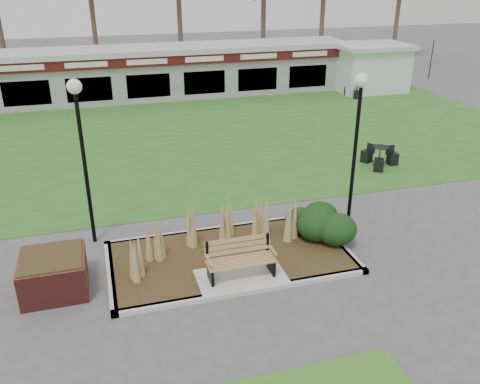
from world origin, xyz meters
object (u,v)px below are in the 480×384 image
object	(u,v)px
park_bench	(240,258)
bistro_set_d	(356,92)
brick_planter	(54,273)
food_pavilion	(145,73)
lamp_post_mid_right	(80,127)
patio_umbrella	(429,74)
lamp_post_near_right	(358,119)
service_hut	(370,67)
bistro_set_c	(379,159)

from	to	relation	value
park_bench	bistro_set_d	bearing A→B (deg)	53.95
brick_planter	food_pavilion	world-z (taller)	food_pavilion
brick_planter	bistro_set_d	xyz separation A→B (m)	(16.40, 15.74, -0.20)
lamp_post_mid_right	patio_umbrella	size ratio (longest dim) A/B	2.09
bistro_set_d	lamp_post_near_right	bearing A→B (deg)	-118.85
brick_planter	lamp_post_mid_right	world-z (taller)	lamp_post_mid_right
lamp_post_mid_right	lamp_post_near_right	bearing A→B (deg)	-9.85
patio_umbrella	service_hut	bearing A→B (deg)	132.16
park_bench	service_hut	bearing A→B (deg)	52.75
bistro_set_d	food_pavilion	bearing A→B (deg)	164.95
patio_umbrella	lamp_post_mid_right	bearing A→B (deg)	-147.73
lamp_post_near_right	food_pavilion	bearing A→B (deg)	102.04
food_pavilion	bistro_set_c	xyz separation A→B (m)	(7.37, -13.78, -1.20)
bistro_set_c	patio_umbrella	distance (m)	12.58
lamp_post_mid_right	bistro_set_d	world-z (taller)	lamp_post_mid_right
lamp_post_near_right	bistro_set_c	size ratio (longest dim) A/B	3.12
lamp_post_near_right	lamp_post_mid_right	xyz separation A→B (m)	(-7.29, 1.27, 0.01)
lamp_post_near_right	bistro_set_d	distance (m)	17.18
service_hut	bistro_set_d	distance (m)	2.29
food_pavilion	lamp_post_near_right	world-z (taller)	lamp_post_near_right
park_bench	food_pavilion	size ratio (longest dim) A/B	0.07
patio_umbrella	brick_planter	bearing A→B (deg)	-144.62
park_bench	brick_planter	world-z (taller)	park_bench
park_bench	lamp_post_near_right	distance (m)	5.02
park_bench	food_pavilion	bearing A→B (deg)	90.00
brick_planter	lamp_post_mid_right	xyz separation A→B (m)	(0.96, 2.20, 2.88)
park_bench	patio_umbrella	world-z (taller)	patio_umbrella
park_bench	bistro_set_d	xyz separation A→B (m)	(12.00, 16.49, -0.31)
brick_planter	lamp_post_near_right	distance (m)	8.78
park_bench	bistro_set_c	distance (m)	9.47
bistro_set_c	service_hut	bearing A→B (deg)	62.57
patio_umbrella	bistro_set_d	bearing A→B (deg)	160.78
service_hut	lamp_post_mid_right	xyz separation A→B (m)	(-16.94, -14.80, 1.91)
food_pavilion	service_hut	distance (m)	13.64
bistro_set_c	lamp_post_mid_right	bearing A→B (deg)	-164.57
park_bench	bistro_set_c	world-z (taller)	park_bench
brick_planter	lamp_post_mid_right	distance (m)	3.75
bistro_set_c	patio_umbrella	world-z (taller)	patio_umbrella
park_bench	bistro_set_c	bearing A→B (deg)	38.86
park_bench	lamp_post_near_right	world-z (taller)	lamp_post_near_right
lamp_post_near_right	lamp_post_mid_right	distance (m)	7.40
patio_umbrella	lamp_post_near_right	bearing A→B (deg)	-131.77
service_hut	patio_umbrella	world-z (taller)	service_hut
brick_planter	bistro_set_d	bearing A→B (deg)	43.82
bistro_set_d	patio_umbrella	world-z (taller)	patio_umbrella
lamp_post_mid_right	bistro_set_d	bearing A→B (deg)	41.24
lamp_post_near_right	lamp_post_mid_right	world-z (taller)	lamp_post_mid_right
brick_planter	service_hut	distance (m)	24.71
brick_planter	bistro_set_d	distance (m)	22.73
brick_planter	service_hut	size ratio (longest dim) A/B	0.34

